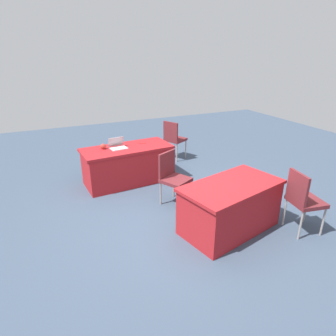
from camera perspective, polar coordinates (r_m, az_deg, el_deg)
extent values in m
plane|color=#3D4C60|center=(4.78, 1.71, -10.30)|extent=(14.40, 14.40, 0.00)
cube|color=#AD1E23|center=(5.90, -8.12, 3.83)|extent=(1.84, 0.91, 0.05)
cube|color=#AD1E23|center=(6.02, -7.93, 0.40)|extent=(1.77, 0.88, 0.71)
cube|color=#AD1E23|center=(4.33, 12.49, -3.42)|extent=(1.67, 1.14, 0.05)
cube|color=#AD1E23|center=(4.51, 12.09, -7.77)|extent=(1.60, 1.09, 0.71)
cylinder|color=#9E9993|center=(7.63, 1.15, 4.34)|extent=(0.03, 0.03, 0.46)
cylinder|color=#9E9993|center=(7.42, 3.51, 3.78)|extent=(0.03, 0.03, 0.46)
cylinder|color=#9E9993|center=(7.34, -0.63, 3.62)|extent=(0.03, 0.03, 0.46)
cylinder|color=#9E9993|center=(7.12, 1.77, 3.02)|extent=(0.03, 0.03, 0.46)
cube|color=maroon|center=(7.30, 1.47, 5.65)|extent=(0.59, 0.59, 0.06)
cube|color=maroon|center=(7.07, 0.52, 7.26)|extent=(0.23, 0.39, 0.45)
cylinder|color=#9E9993|center=(5.12, 25.47, -7.33)|extent=(0.03, 0.03, 0.47)
cylinder|color=#9E9993|center=(4.88, 28.21, -9.34)|extent=(0.03, 0.03, 0.47)
cylinder|color=#9E9993|center=(4.90, 21.97, -8.07)|extent=(0.03, 0.03, 0.47)
cylinder|color=#9E9993|center=(4.65, 24.64, -10.25)|extent=(0.03, 0.03, 0.47)
cube|color=maroon|center=(4.76, 25.59, -5.98)|extent=(0.51, 0.51, 0.06)
cube|color=maroon|center=(4.53, 24.14, -3.52)|extent=(0.12, 0.42, 0.45)
cylinder|color=#9E9993|center=(5.21, 4.45, -4.71)|extent=(0.03, 0.03, 0.43)
cylinder|color=#9E9993|center=(4.94, 1.95, -6.28)|extent=(0.03, 0.03, 0.43)
cylinder|color=#9E9993|center=(5.41, 1.13, -3.59)|extent=(0.03, 0.03, 0.43)
cylinder|color=#9E9993|center=(5.15, -1.46, -5.03)|extent=(0.03, 0.03, 0.43)
cube|color=maroon|center=(5.07, 1.55, -2.40)|extent=(0.59, 0.59, 0.06)
cube|color=maroon|center=(5.08, -0.23, 0.80)|extent=(0.39, 0.23, 0.45)
cube|color=silver|center=(5.82, -9.66, 3.83)|extent=(0.34, 0.25, 0.02)
cube|color=#B7B7BC|center=(5.92, -10.25, 5.14)|extent=(0.32, 0.11, 0.19)
sphere|color=#B2382D|center=(5.85, -12.65, 4.17)|extent=(0.11, 0.11, 0.11)
cube|color=red|center=(6.12, -5.24, 4.94)|extent=(0.18, 0.12, 0.01)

